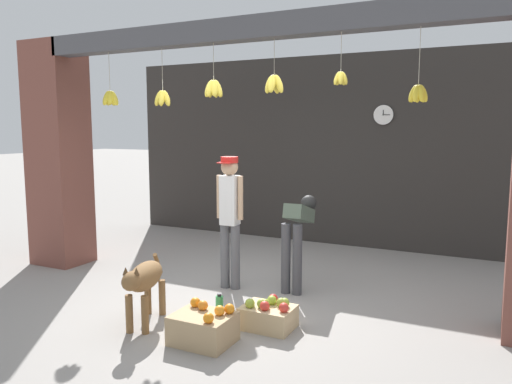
{
  "coord_description": "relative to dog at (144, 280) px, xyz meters",
  "views": [
    {
      "loc": [
        2.58,
        -4.76,
        1.93
      ],
      "look_at": [
        0.0,
        0.47,
        1.17
      ],
      "focal_mm": 35.0,
      "sensor_mm": 36.0,
      "label": 1
    }
  ],
  "objects": [
    {
      "name": "ground_plane",
      "position": [
        0.48,
        1.02,
        -0.46
      ],
      "size": [
        60.0,
        60.0,
        0.0
      ],
      "primitive_type": "plane",
      "color": "gray"
    },
    {
      "name": "shop_back_wall",
      "position": [
        0.48,
        4.19,
        1.09
      ],
      "size": [
        7.33,
        0.12,
        3.09
      ],
      "primitive_type": "cube",
      "color": "#2D2B28",
      "rests_on": "ground_plane"
    },
    {
      "name": "shop_pillar_left",
      "position": [
        -2.53,
        1.32,
        1.09
      ],
      "size": [
        0.7,
        0.6,
        3.09
      ],
      "primitive_type": "cube",
      "color": "brown",
      "rests_on": "ground_plane"
    },
    {
      "name": "storefront_awning",
      "position": [
        0.46,
        1.14,
        2.46
      ],
      "size": [
        5.43,
        0.32,
        0.94
      ],
      "color": "#4C4C51"
    },
    {
      "name": "dog",
      "position": [
        0.0,
        0.0,
        0.0
      ],
      "size": [
        0.45,
        0.92,
        0.67
      ],
      "rotation": [
        0.0,
        0.0,
        -1.26
      ],
      "color": "brown",
      "rests_on": "ground_plane"
    },
    {
      "name": "shopkeeper",
      "position": [
        0.2,
        1.36,
        0.47
      ],
      "size": [
        0.34,
        0.26,
        1.59
      ],
      "rotation": [
        0.0,
        0.0,
        3.18
      ],
      "color": "#56565B",
      "rests_on": "ground_plane"
    },
    {
      "name": "worker_stooping",
      "position": [
        0.92,
        1.73,
        0.26
      ],
      "size": [
        0.27,
        0.83,
        1.08
      ],
      "rotation": [
        0.0,
        0.0,
        0.06
      ],
      "color": "#424247",
      "rests_on": "ground_plane"
    },
    {
      "name": "fruit_crate_oranges",
      "position": [
        0.74,
        -0.1,
        -0.31
      ],
      "size": [
        0.53,
        0.43,
        0.35
      ],
      "color": "tan",
      "rests_on": "ground_plane"
    },
    {
      "name": "fruit_crate_apples",
      "position": [
        1.12,
        0.46,
        -0.32
      ],
      "size": [
        0.5,
        0.38,
        0.3
      ],
      "color": "tan",
      "rests_on": "ground_plane"
    },
    {
      "name": "water_bottle",
      "position": [
        0.57,
        0.46,
        -0.33
      ],
      "size": [
        0.08,
        0.08,
        0.26
      ],
      "color": "#38934C",
      "rests_on": "ground_plane"
    },
    {
      "name": "wall_clock",
      "position": [
        1.38,
        4.11,
        1.67
      ],
      "size": [
        0.32,
        0.03,
        0.32
      ],
      "color": "black"
    }
  ]
}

